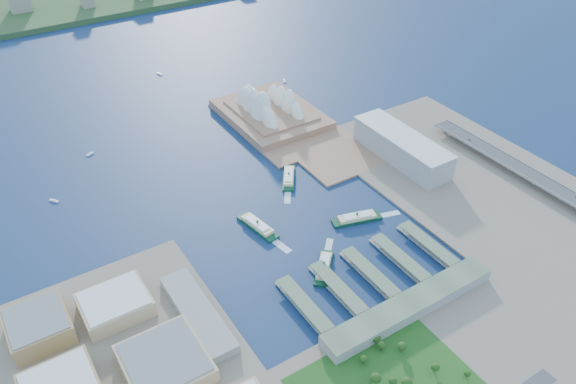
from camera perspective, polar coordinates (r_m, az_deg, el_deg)
ground at (r=647.26m, az=3.10°, el=-5.08°), size 3000.00×3000.00×0.00m
south_land at (r=545.89m, az=16.44°, el=-17.17°), size 720.00×180.00×3.00m
east_land at (r=760.08m, az=20.34°, el=-0.35°), size 240.00×500.00×3.00m
peninsula at (r=872.82m, az=-0.93°, el=7.12°), size 135.00×220.00×3.00m
far_shore at (r=1462.35m, az=-20.62°, el=17.42°), size 2200.00×260.00×12.00m
opera_house at (r=872.44m, az=-1.79°, el=9.36°), size 134.00×180.00×58.00m
toaster_building at (r=788.37m, az=11.48°, el=4.46°), size 45.00×155.00×35.00m
expressway at (r=794.91m, az=23.75°, el=1.11°), size 26.00×340.00×11.85m
west_buildings at (r=522.66m, az=-16.15°, el=-17.67°), size 200.00×280.00×27.00m
ferry_wharves at (r=608.63m, az=8.29°, el=-8.18°), size 184.00×90.00×9.30m
terminal_building at (r=577.22m, az=12.24°, el=-11.27°), size 200.00×28.00×12.00m
park at (r=516.18m, az=10.14°, el=-18.36°), size 150.00×110.00×16.00m
ferry_a at (r=662.16m, az=-3.12°, el=-3.30°), size 25.54×63.02×11.59m
ferry_b at (r=741.71m, az=0.08°, el=1.65°), size 44.79×55.64×10.88m
ferry_c at (r=611.24m, az=3.67°, el=-7.47°), size 48.58×49.66×10.47m
ferry_d at (r=677.27m, az=7.02°, el=-2.51°), size 62.99×31.65×11.55m
boat_a at (r=764.20m, az=-22.68°, el=-0.80°), size 10.30×12.01×2.45m
boat_b at (r=842.47m, az=-19.47°, el=3.68°), size 10.82×7.67×2.77m
boat_c at (r=1004.69m, az=-0.39°, el=11.25°), size 8.18×13.23×2.87m
boat_e at (r=1056.34m, az=-12.92°, el=11.64°), size 7.03×13.17×3.09m
car_c at (r=840.03m, az=17.97°, el=5.05°), size 1.63×4.01×1.16m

